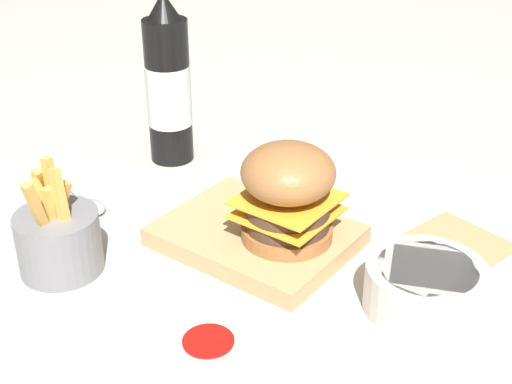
{
  "coord_description": "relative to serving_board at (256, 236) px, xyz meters",
  "views": [
    {
      "loc": [
        0.41,
        -0.58,
        0.48
      ],
      "look_at": [
        -0.03,
        0.02,
        0.07
      ],
      "focal_mm": 50.0,
      "sensor_mm": 36.0,
      "label": 1
    }
  ],
  "objects": [
    {
      "name": "ketchup_bottle",
      "position": [
        -0.25,
        0.12,
        0.1
      ],
      "size": [
        0.07,
        0.07,
        0.26
      ],
      "color": "black",
      "rests_on": "ground_plane"
    },
    {
      "name": "parchment_square",
      "position": [
        0.2,
        0.15,
        -0.01
      ],
      "size": [
        0.14,
        0.14,
        0.0
      ],
      "color": "tan",
      "rests_on": "ground_plane"
    },
    {
      "name": "ground_plane",
      "position": [
        0.03,
        -0.02,
        -0.01
      ],
      "size": [
        6.0,
        6.0,
        0.0
      ],
      "primitive_type": "plane",
      "color": "#B7B2A8"
    },
    {
      "name": "ketchup_puddle",
      "position": [
        0.07,
        -0.18,
        -0.01
      ],
      "size": [
        0.05,
        0.05,
        0.0
      ],
      "color": "#9E140F",
      "rests_on": "ground_plane"
    },
    {
      "name": "serving_board",
      "position": [
        0.0,
        0.0,
        0.0
      ],
      "size": [
        0.23,
        0.17,
        0.02
      ],
      "color": "tan",
      "rests_on": "ground_plane"
    },
    {
      "name": "fries_basket",
      "position": [
        -0.15,
        -0.18,
        0.03
      ],
      "size": [
        0.1,
        0.1,
        0.14
      ],
      "color": "slate",
      "rests_on": "ground_plane"
    },
    {
      "name": "side_bowl",
      "position": [
        0.22,
        0.01,
        0.02
      ],
      "size": [
        0.13,
        0.13,
        0.05
      ],
      "color": "silver",
      "rests_on": "ground_plane"
    },
    {
      "name": "burger",
      "position": [
        0.04,
        0.0,
        0.07
      ],
      "size": [
        0.11,
        0.11,
        0.12
      ],
      "color": "#9E6638",
      "rests_on": "serving_board"
    },
    {
      "name": "spoon",
      "position": [
        -0.25,
        -0.06,
        -0.01
      ],
      "size": [
        0.19,
        0.07,
        0.01
      ],
      "rotation": [
        0.0,
        0.0,
        6.0
      ],
      "color": "#B2B2B7",
      "rests_on": "ground_plane"
    }
  ]
}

